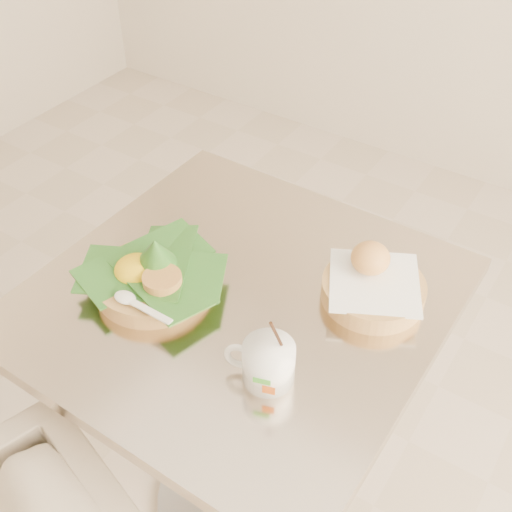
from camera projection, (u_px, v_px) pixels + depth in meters
The scene contains 5 objects.
floor at pixel (181, 485), 1.69m from camera, with size 3.60×3.60×0.00m, color beige.
cafe_table at pixel (241, 371), 1.31m from camera, with size 0.71×0.71×0.75m.
rice_basket at pixel (152, 274), 1.15m from camera, with size 0.26×0.26×0.13m.
bread_basket at pixel (373, 284), 1.14m from camera, with size 0.21×0.21×0.10m.
coffee_mug at pixel (267, 362), 0.99m from camera, with size 0.11×0.09×0.14m.
Camera 1 is at (0.64, -0.61, 1.57)m, focal length 45.00 mm.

